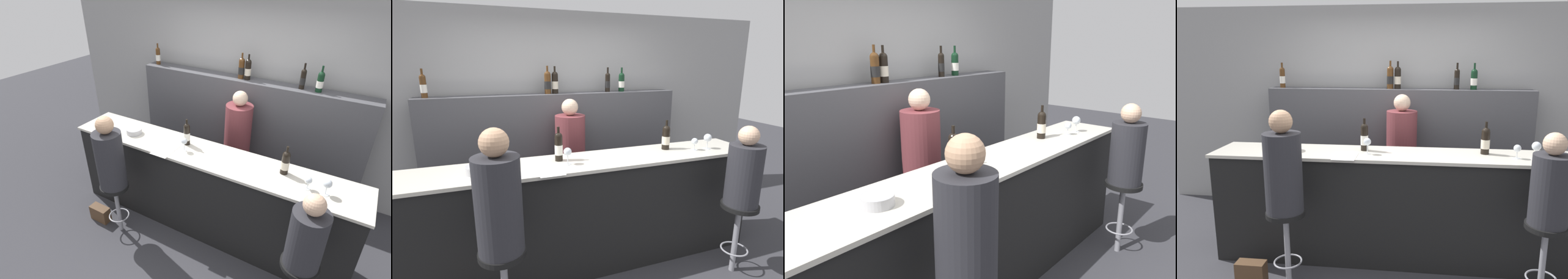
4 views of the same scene
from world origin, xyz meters
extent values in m
plane|color=#333338|center=(0.00, 0.00, 0.00)|extent=(16.00, 16.00, 0.00)
cube|color=#9E9E9E|center=(0.00, 1.68, 1.30)|extent=(6.40, 0.05, 2.60)
cube|color=black|center=(0.00, 0.26, 0.53)|extent=(3.38, 0.52, 1.05)
cube|color=beige|center=(0.00, 0.26, 1.07)|extent=(3.42, 0.56, 0.03)
cube|color=#4C4C51|center=(0.00, 1.46, 0.79)|extent=(3.22, 0.28, 1.59)
cylinder|color=black|center=(-0.27, 0.33, 1.20)|extent=(0.07, 0.07, 0.23)
cylinder|color=white|center=(-0.27, 0.33, 1.19)|extent=(0.07, 0.07, 0.09)
sphere|color=black|center=(-0.27, 0.33, 1.31)|extent=(0.07, 0.07, 0.07)
cylinder|color=black|center=(-0.27, 0.33, 1.36)|extent=(0.02, 0.02, 0.07)
cylinder|color=black|center=(0.87, 0.33, 1.19)|extent=(0.08, 0.08, 0.21)
cylinder|color=beige|center=(0.87, 0.33, 1.18)|extent=(0.08, 0.08, 0.08)
sphere|color=black|center=(0.87, 0.33, 1.30)|extent=(0.08, 0.08, 0.08)
cylinder|color=black|center=(0.87, 0.33, 1.35)|extent=(0.02, 0.02, 0.08)
cylinder|color=#4C2D14|center=(-1.47, 1.46, 1.70)|extent=(0.07, 0.07, 0.22)
cylinder|color=white|center=(-1.47, 1.46, 1.69)|extent=(0.07, 0.07, 0.09)
sphere|color=#4C2D14|center=(-1.47, 1.46, 1.81)|extent=(0.07, 0.07, 0.07)
cylinder|color=#4C2D14|center=(-1.47, 1.46, 1.86)|extent=(0.02, 0.02, 0.08)
cylinder|color=#4C2D14|center=(-0.11, 1.46, 1.70)|extent=(0.08, 0.08, 0.23)
cylinder|color=black|center=(-0.11, 1.46, 1.69)|extent=(0.08, 0.08, 0.09)
sphere|color=#4C2D14|center=(-0.11, 1.46, 1.82)|extent=(0.08, 0.08, 0.08)
cylinder|color=#4C2D14|center=(-0.11, 1.46, 1.88)|extent=(0.02, 0.02, 0.09)
cylinder|color=black|center=(-0.01, 1.46, 1.70)|extent=(0.08, 0.08, 0.23)
cylinder|color=beige|center=(-0.01, 1.46, 1.69)|extent=(0.08, 0.08, 0.09)
sphere|color=black|center=(-0.01, 1.46, 1.82)|extent=(0.08, 0.08, 0.08)
cylinder|color=black|center=(-0.01, 1.46, 1.88)|extent=(0.02, 0.02, 0.09)
cylinder|color=black|center=(0.69, 1.46, 1.69)|extent=(0.06, 0.06, 0.21)
cylinder|color=black|center=(0.69, 1.46, 1.68)|extent=(0.07, 0.07, 0.09)
sphere|color=black|center=(0.69, 1.46, 1.80)|extent=(0.06, 0.06, 0.06)
cylinder|color=black|center=(0.69, 1.46, 1.86)|extent=(0.02, 0.02, 0.09)
cylinder|color=black|center=(0.89, 1.46, 1.69)|extent=(0.08, 0.08, 0.21)
cylinder|color=white|center=(0.89, 1.46, 1.68)|extent=(0.08, 0.08, 0.08)
sphere|color=black|center=(0.89, 1.46, 1.79)|extent=(0.08, 0.08, 0.08)
cylinder|color=black|center=(0.89, 1.46, 1.85)|extent=(0.02, 0.02, 0.09)
cylinder|color=silver|center=(-0.22, 0.20, 1.09)|extent=(0.06, 0.06, 0.00)
cylinder|color=silver|center=(-0.22, 0.20, 1.13)|extent=(0.01, 0.01, 0.08)
sphere|color=silver|center=(-0.22, 0.20, 1.20)|extent=(0.07, 0.07, 0.07)
cylinder|color=silver|center=(1.13, 0.20, 1.09)|extent=(0.07, 0.07, 0.00)
cylinder|color=silver|center=(1.13, 0.20, 1.12)|extent=(0.01, 0.01, 0.06)
sphere|color=silver|center=(1.13, 0.20, 1.18)|extent=(0.07, 0.07, 0.07)
cylinder|color=silver|center=(1.29, 0.20, 1.09)|extent=(0.07, 0.07, 0.00)
cylinder|color=silver|center=(1.29, 0.20, 1.13)|extent=(0.01, 0.01, 0.08)
sphere|color=silver|center=(1.29, 0.20, 1.20)|extent=(0.08, 0.08, 0.08)
cylinder|color=#B7B7BC|center=(-0.97, 0.23, 1.12)|extent=(0.19, 0.19, 0.06)
cube|color=white|center=(-0.41, 0.09, 1.09)|extent=(0.21, 0.30, 0.00)
cylinder|color=gray|center=(-0.85, -0.33, 0.33)|extent=(0.05, 0.05, 0.66)
torus|color=gray|center=(-0.85, -0.33, 0.23)|extent=(0.25, 0.25, 0.02)
cylinder|color=black|center=(-0.85, -0.33, 0.68)|extent=(0.33, 0.33, 0.04)
cylinder|color=#28282D|center=(-0.85, -0.33, 1.04)|extent=(0.31, 0.31, 0.67)
sphere|color=tan|center=(-0.85, -0.33, 1.47)|extent=(0.19, 0.19, 0.19)
cylinder|color=black|center=(1.26, -0.33, 0.68)|extent=(0.33, 0.33, 0.04)
cylinder|color=#28282D|center=(1.26, -0.33, 0.98)|extent=(0.30, 0.30, 0.56)
sphere|color=#D8AD8C|center=(1.26, -0.33, 1.34)|extent=(0.17, 0.17, 0.17)
cylinder|color=brown|center=(0.06, 1.07, 0.68)|extent=(0.35, 0.35, 1.37)
sphere|color=beige|center=(0.06, 1.07, 1.46)|extent=(0.19, 0.19, 0.19)
cube|color=#513823|center=(-1.20, -0.33, 0.10)|extent=(0.26, 0.12, 0.20)
camera|label=1|loc=(1.37, -2.27, 2.88)|focal=28.00mm
camera|label=2|loc=(-0.92, -2.27, 1.96)|focal=28.00mm
camera|label=3|loc=(-2.06, -1.47, 1.99)|focal=35.00mm
camera|label=4|loc=(0.24, -3.23, 1.99)|focal=35.00mm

